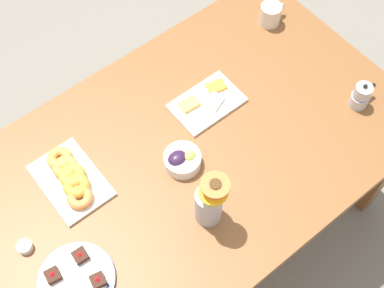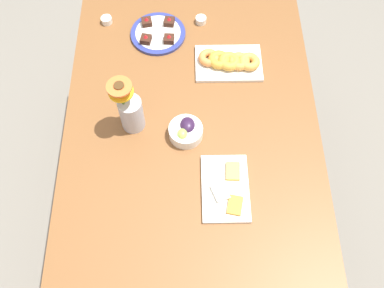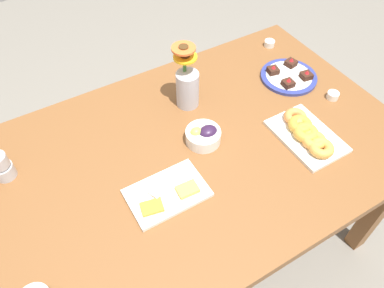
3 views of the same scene
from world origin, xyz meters
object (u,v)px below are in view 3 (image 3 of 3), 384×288
cheese_platter (167,193)px  croissant_platter (307,134)px  moka_pot (1,167)px  jam_cup_honey (269,43)px  dessert_plate (289,76)px  jam_cup_berry (333,95)px  dining_table (192,165)px  flower_vase (187,85)px  grape_bowl (204,135)px

cheese_platter → croissant_platter: croissant_platter is taller
cheese_platter → moka_pot: bearing=-38.7°
jam_cup_honey → dessert_plate: 0.24m
jam_cup_honey → jam_cup_berry: 0.42m
croissant_platter → cheese_platter: bearing=-4.2°
cheese_platter → jam_cup_honey: 0.95m
croissant_platter → jam_cup_honey: croissant_platter is taller
croissant_platter → jam_cup_berry: croissant_platter is taller
dining_table → jam_cup_honey: jam_cup_honey is taller
dining_table → croissant_platter: size_ratio=5.61×
croissant_platter → flower_vase: 0.49m
dining_table → moka_pot: 0.66m
grape_bowl → moka_pot: 0.70m
dining_table → flower_vase: 0.31m
flower_vase → moka_pot: (0.72, -0.00, -0.04)m
flower_vase → moka_pot: flower_vase is taller
grape_bowl → jam_cup_honey: 0.68m
cheese_platter → jam_cup_honey: cheese_platter is taller
jam_cup_honey → flower_vase: bearing=15.2°
grape_bowl → flower_vase: size_ratio=0.49×
grape_bowl → dessert_plate: size_ratio=0.54×
grape_bowl → moka_pot: (0.67, -0.21, 0.02)m
croissant_platter → jam_cup_berry: bearing=-155.4°
grape_bowl → flower_vase: 0.22m
dining_table → flower_vase: size_ratio=6.04×
jam_cup_berry → moka_pot: bearing=-12.7°
grape_bowl → dessert_plate: bearing=-166.8°
cheese_platter → dessert_plate: 0.78m
grape_bowl → jam_cup_berry: bearing=173.0°
jam_cup_berry → flower_vase: flower_vase is taller
grape_bowl → jam_cup_berry: 0.59m
grape_bowl → flower_vase: flower_vase is taller
moka_pot → jam_cup_honey: bearing=-173.5°
flower_vase → jam_cup_berry: bearing=152.3°
flower_vase → dessert_plate: bearing=169.3°
flower_vase → dining_table: bearing=63.6°
croissant_platter → jam_cup_honey: bearing=-115.0°
moka_pot → dessert_plate: bearing=175.6°
jam_cup_berry → flower_vase: 0.60m
dining_table → moka_pot: moka_pot is taller
moka_pot → croissant_platter: bearing=158.6°
croissant_platter → dessert_plate: dessert_plate is taller
jam_cup_berry → flower_vase: size_ratio=0.18×
grape_bowl → flower_vase: bearing=-103.9°
grape_bowl → croissant_platter: size_ratio=0.46×
jam_cup_honey → dining_table: bearing=29.9°
dining_table → cheese_platter: bearing=35.9°
jam_cup_honey → dessert_plate: dessert_plate is taller
dessert_plate → jam_cup_honey: bearing=-108.3°
grape_bowl → croissant_platter: bearing=151.4°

